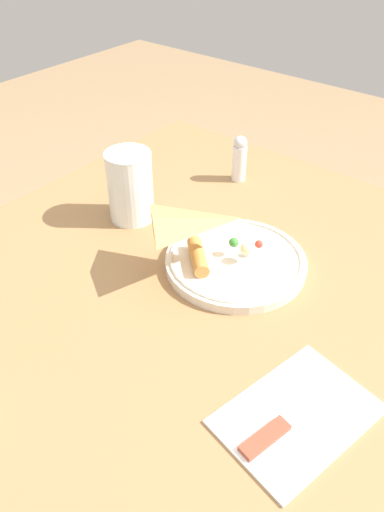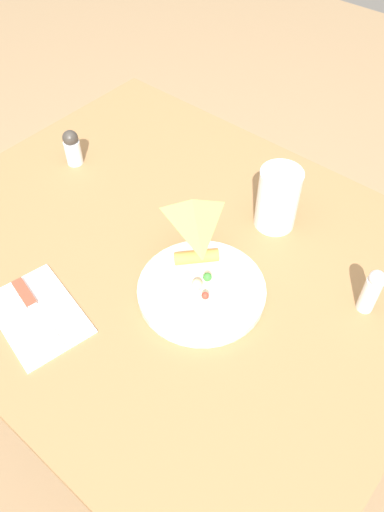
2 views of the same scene
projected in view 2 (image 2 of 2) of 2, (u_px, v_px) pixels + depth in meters
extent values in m
plane|color=#997A56|center=(178.00, 411.00, 1.52)|extent=(6.00, 6.00, 0.00)
cube|color=olive|center=(170.00, 255.00, 0.97)|extent=(1.01, 0.82, 0.03)
cube|color=#4C3823|center=(144.00, 198.00, 1.63)|extent=(0.06, 0.06, 0.71)
cylinder|color=silver|center=(202.00, 290.00, 0.89)|extent=(0.23, 0.23, 0.02)
torus|color=silver|center=(202.00, 287.00, 0.88)|extent=(0.22, 0.22, 0.01)
pyramid|color=#DBA351|center=(202.00, 286.00, 0.87)|extent=(0.16, 0.15, 0.02)
cylinder|color=#C68942|center=(197.00, 256.00, 0.91)|extent=(0.07, 0.08, 0.02)
sphere|color=#EFDB93|center=(197.00, 285.00, 0.85)|extent=(0.02, 0.02, 0.02)
sphere|color=red|center=(205.00, 296.00, 0.84)|extent=(0.01, 0.01, 0.01)
sphere|color=#388433|center=(207.00, 277.00, 0.87)|extent=(0.02, 0.02, 0.02)
cylinder|color=white|center=(278.00, 199.00, 0.96)|extent=(0.08, 0.08, 0.13)
cylinder|color=white|center=(277.00, 204.00, 0.97)|extent=(0.07, 0.07, 0.10)
torus|color=white|center=(282.00, 173.00, 0.91)|extent=(0.08, 0.08, 0.00)
cube|color=white|center=(38.00, 314.00, 0.86)|extent=(0.21, 0.16, 0.00)
cube|color=#99422D|center=(24.00, 292.00, 0.89)|extent=(0.07, 0.03, 0.01)
cube|color=silver|center=(46.00, 326.00, 0.84)|extent=(0.11, 0.04, 0.00)
ellipsoid|color=silver|center=(59.00, 346.00, 0.82)|extent=(0.02, 0.02, 0.00)
cylinder|color=silver|center=(370.00, 295.00, 0.85)|extent=(0.03, 0.03, 0.07)
sphere|color=silver|center=(377.00, 278.00, 0.81)|extent=(0.03, 0.03, 0.03)
cylinder|color=silver|center=(73.00, 152.00, 1.12)|extent=(0.04, 0.04, 0.06)
sphere|color=#38332D|center=(70.00, 138.00, 1.09)|extent=(0.03, 0.03, 0.03)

